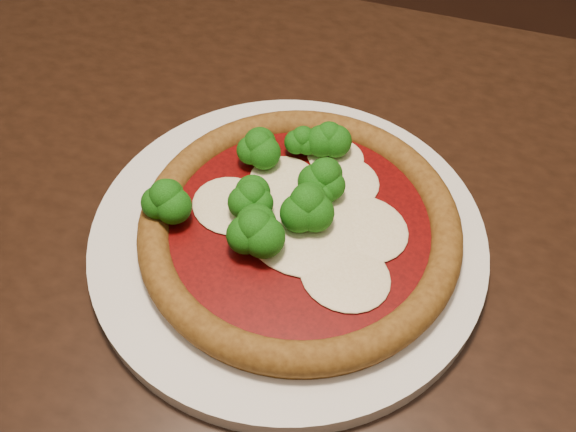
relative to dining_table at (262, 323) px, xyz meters
The scene contains 3 objects.
dining_table is the anchor object (origin of this frame).
plate 0.11m from the dining_table, 80.73° to the left, with size 0.34×0.34×0.02m, color silver.
pizza 0.14m from the dining_table, 75.53° to the left, with size 0.27×0.27×0.06m.
Camera 1 is at (0.11, -0.22, 1.20)m, focal length 40.00 mm.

